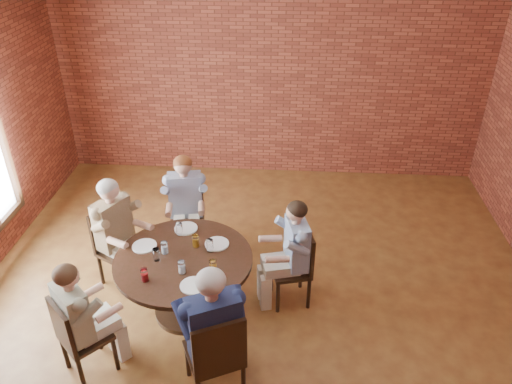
# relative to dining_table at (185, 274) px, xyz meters

# --- Properties ---
(floor) EXTENTS (7.00, 7.00, 0.00)m
(floor) POSITION_rel_dining_table_xyz_m (0.74, -0.17, -0.53)
(floor) COLOR olive
(floor) RESTS_ON ground
(wall_back) EXTENTS (7.00, 0.00, 7.00)m
(wall_back) POSITION_rel_dining_table_xyz_m (0.74, 3.33, 1.17)
(wall_back) COLOR brown
(wall_back) RESTS_ON ground
(dining_table) EXTENTS (1.43, 1.43, 0.75)m
(dining_table) POSITION_rel_dining_table_xyz_m (0.00, 0.00, 0.00)
(dining_table) COLOR black
(dining_table) RESTS_ON floor
(chair_a) EXTENTS (0.49, 0.49, 0.91)m
(chair_a) POSITION_rel_dining_table_xyz_m (1.19, 0.30, -0.03)
(chair_a) COLOR black
(chair_a) RESTS_ON floor
(diner_a) EXTENTS (0.72, 0.64, 1.29)m
(diner_a) POSITION_rel_dining_table_xyz_m (1.11, 0.28, 0.12)
(diner_a) COLOR #385992
(diner_a) RESTS_ON floor
(chair_b) EXTENTS (0.49, 0.49, 0.93)m
(chair_b) POSITION_rel_dining_table_xyz_m (-0.20, 1.19, -0.02)
(chair_b) COLOR black
(chair_b) RESTS_ON floor
(diner_b) EXTENTS (0.62, 0.72, 1.33)m
(diner_b) POSITION_rel_dining_table_xyz_m (-0.19, 1.11, 0.13)
(diner_b) COLOR gray
(diner_b) RESTS_ON floor
(chair_c) EXTENTS (0.59, 0.59, 0.95)m
(chair_c) POSITION_rel_dining_table_xyz_m (-0.91, 0.51, -0.01)
(chair_c) COLOR black
(chair_c) RESTS_ON floor
(diner_c) EXTENTS (0.84, 0.80, 1.35)m
(diner_c) POSITION_rel_dining_table_xyz_m (-0.83, 0.46, 0.15)
(diner_c) COLOR brown
(diner_c) RESTS_ON floor
(chair_d) EXTENTS (0.57, 0.57, 0.91)m
(chair_d) POSITION_rel_dining_table_xyz_m (-0.84, -0.88, -0.03)
(chair_d) COLOR black
(chair_d) RESTS_ON floor
(diner_d) EXTENTS (0.79, 0.79, 1.29)m
(diner_d) POSITION_rel_dining_table_xyz_m (-0.78, -0.82, 0.12)
(diner_d) COLOR beige
(diner_d) RESTS_ON floor
(chair_e) EXTENTS (0.62, 0.62, 0.99)m
(chair_e) POSITION_rel_dining_table_xyz_m (0.48, -1.03, 0.00)
(chair_e) COLOR black
(chair_e) RESTS_ON floor
(diner_e) EXTENTS (0.83, 0.90, 1.42)m
(diner_e) POSITION_rel_dining_table_xyz_m (0.44, -0.94, 0.18)
(diner_e) COLOR #182144
(diner_e) RESTS_ON floor
(plate_a) EXTENTS (0.26, 0.26, 0.01)m
(plate_a) POSITION_rel_dining_table_xyz_m (0.32, 0.25, 0.23)
(plate_a) COLOR white
(plate_a) RESTS_ON dining_table
(plate_b) EXTENTS (0.26, 0.26, 0.01)m
(plate_b) POSITION_rel_dining_table_xyz_m (-0.07, 0.51, 0.23)
(plate_b) COLOR white
(plate_b) RESTS_ON dining_table
(plate_c) EXTENTS (0.26, 0.26, 0.01)m
(plate_c) POSITION_rel_dining_table_xyz_m (-0.45, 0.16, 0.23)
(plate_c) COLOR white
(plate_c) RESTS_ON dining_table
(plate_d) EXTENTS (0.26, 0.26, 0.01)m
(plate_d) POSITION_rel_dining_table_xyz_m (0.18, -0.42, 0.23)
(plate_d) COLOR white
(plate_d) RESTS_ON dining_table
(glass_a) EXTENTS (0.07, 0.07, 0.14)m
(glass_a) POSITION_rel_dining_table_xyz_m (0.26, 0.14, 0.29)
(glass_a) COLOR white
(glass_a) RESTS_ON dining_table
(glass_b) EXTENTS (0.07, 0.07, 0.14)m
(glass_b) POSITION_rel_dining_table_xyz_m (0.10, 0.20, 0.29)
(glass_b) COLOR white
(glass_b) RESTS_ON dining_table
(glass_c) EXTENTS (0.07, 0.07, 0.14)m
(glass_c) POSITION_rel_dining_table_xyz_m (-0.12, 0.41, 0.29)
(glass_c) COLOR white
(glass_c) RESTS_ON dining_table
(glass_d) EXTENTS (0.07, 0.07, 0.14)m
(glass_d) POSITION_rel_dining_table_xyz_m (-0.20, 0.07, 0.29)
(glass_d) COLOR white
(glass_d) RESTS_ON dining_table
(glass_e) EXTENTS (0.07, 0.07, 0.14)m
(glass_e) POSITION_rel_dining_table_xyz_m (-0.26, -0.05, 0.29)
(glass_e) COLOR white
(glass_e) RESTS_ON dining_table
(glass_f) EXTENTS (0.07, 0.07, 0.14)m
(glass_f) POSITION_rel_dining_table_xyz_m (-0.30, -0.37, 0.29)
(glass_f) COLOR white
(glass_f) RESTS_ON dining_table
(glass_g) EXTENTS (0.07, 0.07, 0.14)m
(glass_g) POSITION_rel_dining_table_xyz_m (0.04, -0.23, 0.29)
(glass_g) COLOR white
(glass_g) RESTS_ON dining_table
(glass_h) EXTENTS (0.07, 0.07, 0.14)m
(glass_h) POSITION_rel_dining_table_xyz_m (0.34, -0.19, 0.29)
(glass_h) COLOR white
(glass_h) RESTS_ON dining_table
(smartphone) EXTENTS (0.10, 0.14, 0.01)m
(smartphone) POSITION_rel_dining_table_xyz_m (0.37, -0.38, 0.23)
(smartphone) COLOR black
(smartphone) RESTS_ON dining_table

